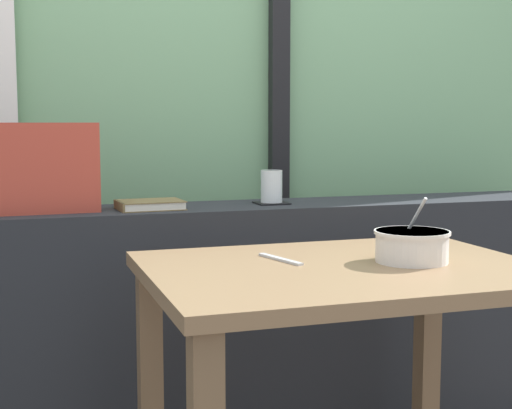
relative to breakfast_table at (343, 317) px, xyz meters
name	(u,v)px	position (x,y,z in m)	size (l,w,h in m)	color
outdoor_backdrop	(219,33)	(0.01, 1.16, 0.80)	(4.80, 0.08, 2.80)	#7AAD7F
window_divider_post	(279,60)	(0.23, 1.09, 0.70)	(0.07, 0.05, 2.60)	black
dark_console_ledge	(262,326)	(0.01, 0.64, -0.20)	(2.80, 0.30, 0.80)	#23262B
breakfast_table	(343,317)	(0.00, 0.00, 0.00)	(0.94, 0.70, 0.73)	brown
coaster_square	(271,203)	(0.04, 0.64, 0.21)	(0.10, 0.10, 0.01)	black
juice_glass	(271,188)	(0.04, 0.64, 0.26)	(0.07, 0.07, 0.10)	white
closed_book	(150,205)	(-0.36, 0.62, 0.22)	(0.20, 0.15, 0.03)	brown
throw_pillow	(41,168)	(-0.67, 0.64, 0.34)	(0.32, 0.14, 0.26)	#B74233
soup_bowl	(412,246)	(0.17, -0.02, 0.17)	(0.19, 0.19, 0.16)	silver
fork_utensil	(280,259)	(-0.12, 0.10, 0.13)	(0.02, 0.17, 0.01)	silver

